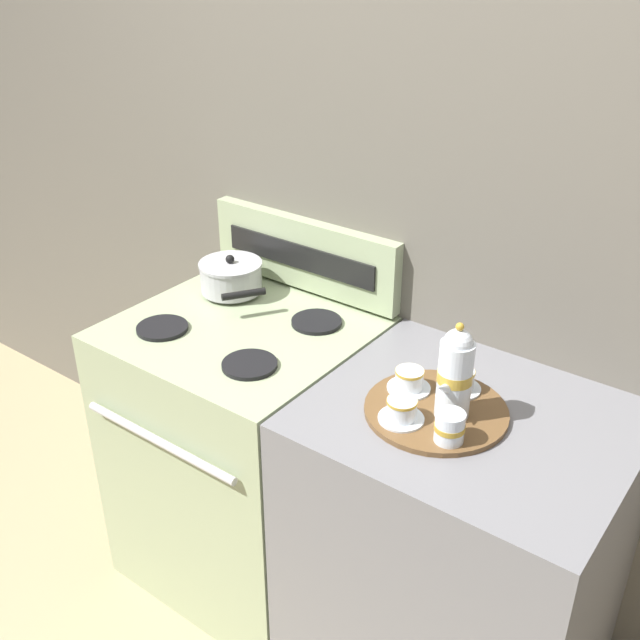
% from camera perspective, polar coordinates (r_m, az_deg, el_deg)
% --- Properties ---
extents(ground_plane, '(6.00, 6.00, 0.00)m').
position_cam_1_polar(ground_plane, '(2.63, 1.84, -21.25)').
color(ground_plane, tan).
extents(wall_back, '(6.00, 0.05, 2.20)m').
position_cam_1_polar(wall_back, '(2.21, 7.66, 3.91)').
color(wall_back, '#666056').
rests_on(wall_back, ground).
extents(stove, '(0.71, 0.70, 0.95)m').
position_cam_1_polar(stove, '(2.48, -5.56, -9.96)').
color(stove, '#9EAD84').
rests_on(stove, ground).
extents(control_panel, '(0.70, 0.05, 0.23)m').
position_cam_1_polar(control_panel, '(2.38, -1.24, 5.06)').
color(control_panel, '#9EAD84').
rests_on(control_panel, stove).
extents(side_counter, '(0.78, 0.67, 0.94)m').
position_cam_1_polar(side_counter, '(2.17, 10.21, -17.29)').
color(side_counter, slate).
rests_on(side_counter, ground).
extents(saucepan, '(0.28, 0.25, 0.12)m').
position_cam_1_polar(saucepan, '(2.40, -6.78, 3.31)').
color(saucepan, '#B7B7BC').
rests_on(saucepan, stove).
extents(serving_tray, '(0.35, 0.35, 0.01)m').
position_cam_1_polar(serving_tray, '(1.86, 8.83, -6.82)').
color(serving_tray, brown).
rests_on(serving_tray, side_counter).
extents(teapot, '(0.08, 0.13, 0.25)m').
position_cam_1_polar(teapot, '(1.78, 10.25, -3.99)').
color(teapot, silver).
rests_on(teapot, serving_tray).
extents(teacup_left, '(0.11, 0.11, 0.06)m').
position_cam_1_polar(teacup_left, '(1.90, 6.82, -4.55)').
color(teacup_left, silver).
rests_on(teacup_left, serving_tray).
extents(teacup_right, '(0.11, 0.11, 0.06)m').
position_cam_1_polar(teacup_right, '(1.79, 6.23, -6.83)').
color(teacup_right, silver).
rests_on(teacup_right, serving_tray).
extents(teacup_front, '(0.11, 0.11, 0.06)m').
position_cam_1_polar(teacup_front, '(1.92, 10.60, -4.52)').
color(teacup_front, silver).
rests_on(teacup_front, serving_tray).
extents(creamer_jug, '(0.07, 0.07, 0.07)m').
position_cam_1_polar(creamer_jug, '(1.74, 9.85, -8.03)').
color(creamer_jug, silver).
rests_on(creamer_jug, serving_tray).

